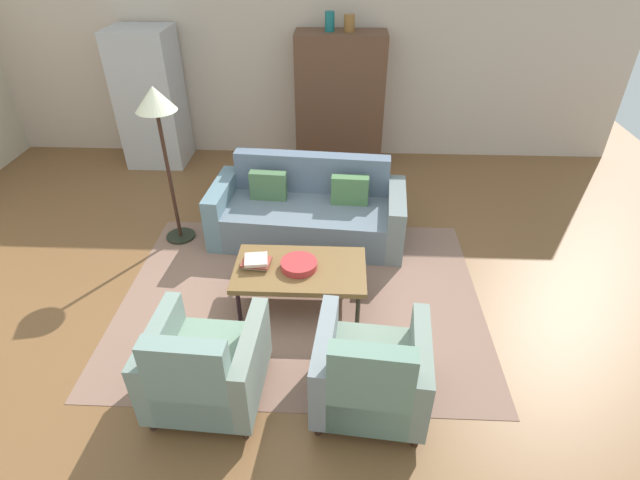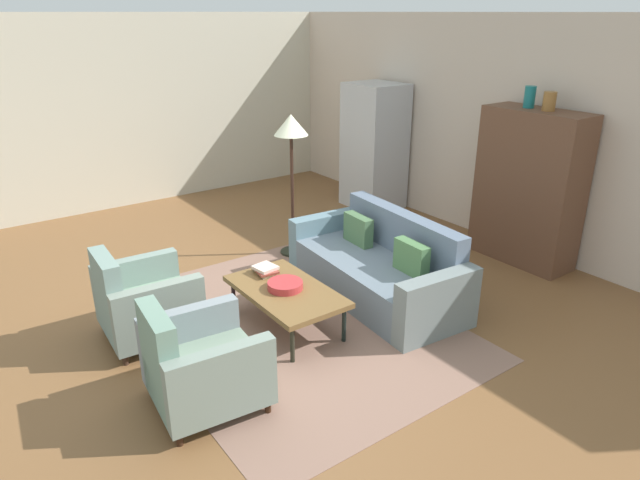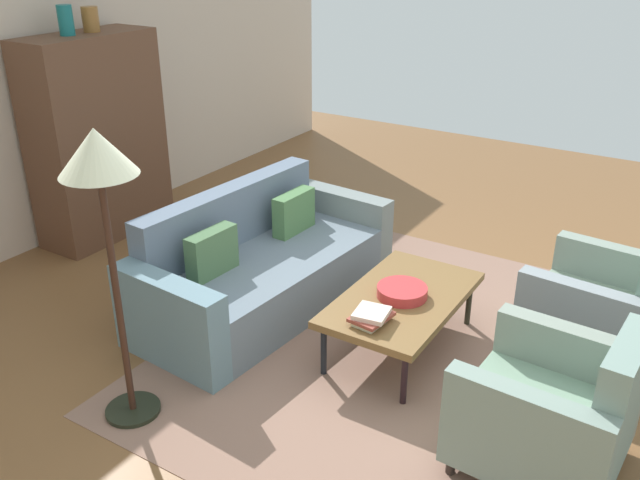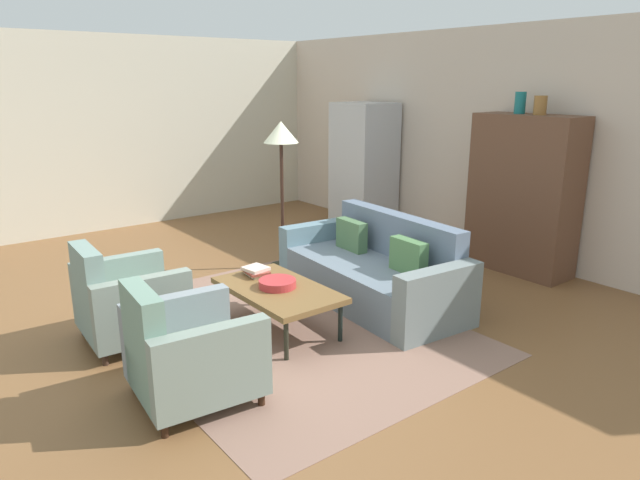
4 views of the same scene
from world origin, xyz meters
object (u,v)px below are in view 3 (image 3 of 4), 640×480
(vase_round, at_px, (90,19))
(vase_tall, at_px, (66,20))
(armchair_left, at_px, (557,415))
(coffee_table, at_px, (402,300))
(armchair_right, at_px, (606,312))
(couch, at_px, (259,267))
(fruit_bowl, at_px, (402,292))
(floor_lamp, at_px, (101,181))
(cabinet, at_px, (97,138))
(book_stack, at_px, (372,316))

(vase_round, bearing_deg, vase_tall, 180.00)
(armchair_left, bearing_deg, coffee_table, 65.69)
(armchair_right, bearing_deg, vase_round, 97.58)
(couch, distance_m, armchair_right, 2.42)
(fruit_bowl, bearing_deg, floor_lamp, 144.34)
(armchair_right, distance_m, vase_round, 4.61)
(coffee_table, distance_m, floor_lamp, 2.08)
(vase_tall, bearing_deg, coffee_table, -93.06)
(armchair_right, relative_size, cabinet, 0.49)
(book_stack, distance_m, cabinet, 3.27)
(couch, bearing_deg, fruit_bowl, 93.78)
(cabinet, distance_m, vase_tall, 1.03)
(coffee_table, xyz_separation_m, armchair_right, (0.59, -1.17, -0.02))
(cabinet, distance_m, floor_lamp, 2.83)
(armchair_left, relative_size, book_stack, 3.16)
(coffee_table, bearing_deg, floor_lamp, 144.49)
(floor_lamp, bearing_deg, vase_tall, 52.80)
(cabinet, relative_size, vase_tall, 7.51)
(fruit_bowl, height_order, floor_lamp, floor_lamp)
(armchair_left, distance_m, armchair_right, 1.20)
(book_stack, xyz_separation_m, vase_round, (0.82, 3.15, 1.46))
(vase_round, bearing_deg, armchair_left, -103.28)
(armchair_left, height_order, armchair_right, same)
(armchair_right, bearing_deg, armchair_left, -174.72)
(book_stack, bearing_deg, couch, 70.82)
(vase_round, bearing_deg, couch, -101.77)
(vase_tall, bearing_deg, fruit_bowl, -93.21)
(fruit_bowl, relative_size, floor_lamp, 0.19)
(fruit_bowl, bearing_deg, vase_round, 82.31)
(floor_lamp, bearing_deg, vase_round, 48.77)
(armchair_right, distance_m, floor_lamp, 3.20)
(armchair_right, height_order, fruit_bowl, armchair_right)
(armchair_left, height_order, floor_lamp, floor_lamp)
(book_stack, height_order, floor_lamp, floor_lamp)
(armchair_left, xyz_separation_m, floor_lamp, (-0.85, 2.20, 1.10))
(fruit_bowl, distance_m, cabinet, 3.22)
(coffee_table, height_order, vase_tall, vase_tall)
(armchair_right, xyz_separation_m, cabinet, (-0.27, 4.34, 0.56))
(vase_tall, bearing_deg, cabinet, 1.81)
(cabinet, bearing_deg, armchair_right, -86.38)
(couch, relative_size, cabinet, 1.20)
(armchair_left, distance_m, floor_lamp, 2.60)
(armchair_right, height_order, book_stack, armchair_right)
(fruit_bowl, distance_m, book_stack, 0.39)
(couch, xyz_separation_m, vase_tall, (0.16, 1.98, 1.63))
(cabinet, bearing_deg, book_stack, -102.84)
(fruit_bowl, distance_m, vase_tall, 3.50)
(vase_round, bearing_deg, floor_lamp, -131.23)
(fruit_bowl, height_order, book_stack, book_stack)
(book_stack, xyz_separation_m, cabinet, (0.72, 3.15, 0.46))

